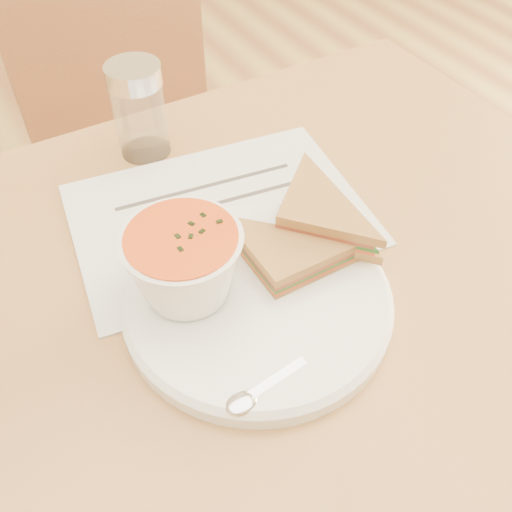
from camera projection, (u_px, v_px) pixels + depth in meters
dining_table at (234, 442)px, 0.87m from camera, size 1.00×0.70×0.75m
chair_far at (163, 204)px, 1.17m from camera, size 0.38×0.38×0.85m
plate at (257, 300)px, 0.58m from camera, size 0.33×0.33×0.02m
soup_bowl at (185, 267)px, 0.54m from camera, size 0.15×0.15×0.08m
sandwich_half_a at (275, 293)px, 0.55m from camera, size 0.11×0.11×0.03m
sandwich_half_b at (275, 229)px, 0.59m from camera, size 0.16×0.16×0.04m
spoon at (282, 376)px, 0.50m from camera, size 0.15×0.05×0.01m
paper_menu at (219, 214)px, 0.67m from camera, size 0.36×0.29×0.00m
condiment_shaker at (140, 111)px, 0.71m from camera, size 0.09×0.09×0.12m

